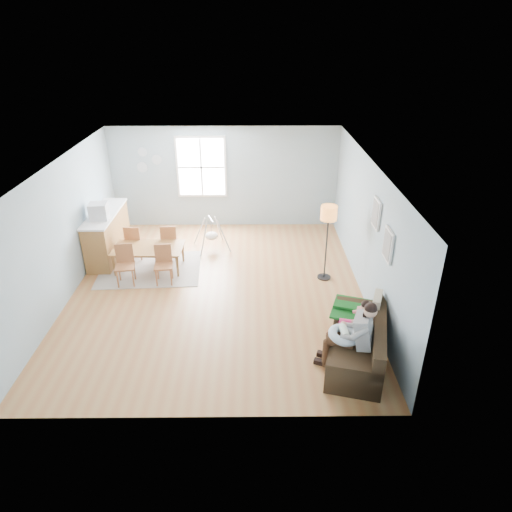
{
  "coord_description": "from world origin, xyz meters",
  "views": [
    {
      "loc": [
        0.73,
        -8.25,
        4.99
      ],
      "look_at": [
        0.8,
        -0.41,
        1.0
      ],
      "focal_mm": 32.0,
      "sensor_mm": 36.0,
      "label": 1
    }
  ],
  "objects_px": {
    "baby_swing": "(212,235)",
    "floor_lamp": "(328,219)",
    "chair_sw": "(125,262)",
    "chair_ne": "(169,240)",
    "father": "(354,333)",
    "counter": "(107,234)",
    "sofa": "(360,344)",
    "dining_table": "(149,259)",
    "chair_se": "(163,262)",
    "monitor": "(98,211)",
    "chair_nw": "(134,240)",
    "toddler": "(359,317)",
    "storage_cube": "(349,341)"
  },
  "relations": [
    {
      "from": "counter",
      "to": "monitor",
      "type": "xyz_separation_m",
      "value": [
        0.02,
        -0.38,
        0.73
      ]
    },
    {
      "from": "chair_se",
      "to": "monitor",
      "type": "xyz_separation_m",
      "value": [
        -1.52,
        0.86,
        0.82
      ]
    },
    {
      "from": "chair_se",
      "to": "chair_nw",
      "type": "xyz_separation_m",
      "value": [
        -0.87,
        1.06,
        0.01
      ]
    },
    {
      "from": "toddler",
      "to": "chair_ne",
      "type": "xyz_separation_m",
      "value": [
        -3.71,
        3.49,
        -0.2
      ]
    },
    {
      "from": "floor_lamp",
      "to": "chair_nw",
      "type": "xyz_separation_m",
      "value": [
        -4.35,
        0.95,
        -0.91
      ]
    },
    {
      "from": "storage_cube",
      "to": "chair_se",
      "type": "distance_m",
      "value": 4.31
    },
    {
      "from": "father",
      "to": "toddler",
      "type": "bearing_deg",
      "value": 68.95
    },
    {
      "from": "sofa",
      "to": "dining_table",
      "type": "xyz_separation_m",
      "value": [
        -4.11,
        3.12,
        -0.01
      ]
    },
    {
      "from": "chair_sw",
      "to": "father",
      "type": "bearing_deg",
      "value": -32.98
    },
    {
      "from": "chair_ne",
      "to": "baby_swing",
      "type": "xyz_separation_m",
      "value": [
        0.95,
        0.51,
        -0.12
      ]
    },
    {
      "from": "chair_nw",
      "to": "father",
      "type": "bearing_deg",
      "value": -41.74
    },
    {
      "from": "counter",
      "to": "floor_lamp",
      "type": "bearing_deg",
      "value": -12.74
    },
    {
      "from": "chair_se",
      "to": "chair_ne",
      "type": "height_order",
      "value": "chair_ne"
    },
    {
      "from": "chair_sw",
      "to": "chair_se",
      "type": "relative_size",
      "value": 1.04
    },
    {
      "from": "sofa",
      "to": "father",
      "type": "height_order",
      "value": "father"
    },
    {
      "from": "chair_sw",
      "to": "counter",
      "type": "xyz_separation_m",
      "value": [
        -0.72,
        1.28,
        0.07
      ]
    },
    {
      "from": "toddler",
      "to": "chair_se",
      "type": "relative_size",
      "value": 0.96
    },
    {
      "from": "floor_lamp",
      "to": "storage_cube",
      "type": "xyz_separation_m",
      "value": [
        0.05,
        -2.57,
        -1.16
      ]
    },
    {
      "from": "chair_ne",
      "to": "monitor",
      "type": "bearing_deg",
      "value": -170.65
    },
    {
      "from": "father",
      "to": "monitor",
      "type": "xyz_separation_m",
      "value": [
        -5.0,
        3.69,
        0.61
      ]
    },
    {
      "from": "baby_swing",
      "to": "floor_lamp",
      "type": "bearing_deg",
      "value": -30.25
    },
    {
      "from": "sofa",
      "to": "monitor",
      "type": "bearing_deg",
      "value": 146.37
    },
    {
      "from": "sofa",
      "to": "toddler",
      "type": "relative_size",
      "value": 2.62
    },
    {
      "from": "dining_table",
      "to": "counter",
      "type": "xyz_separation_m",
      "value": [
        -1.1,
        0.71,
        0.29
      ]
    },
    {
      "from": "chair_se",
      "to": "counter",
      "type": "bearing_deg",
      "value": 140.94
    },
    {
      "from": "father",
      "to": "counter",
      "type": "height_order",
      "value": "father"
    },
    {
      "from": "storage_cube",
      "to": "chair_nw",
      "type": "bearing_deg",
      "value": 141.37
    },
    {
      "from": "monitor",
      "to": "baby_swing",
      "type": "relative_size",
      "value": 0.43
    },
    {
      "from": "toddler",
      "to": "chair_sw",
      "type": "bearing_deg",
      "value": 152.24
    },
    {
      "from": "chair_nw",
      "to": "chair_ne",
      "type": "height_order",
      "value": "chair_nw"
    },
    {
      "from": "toddler",
      "to": "chair_nw",
      "type": "relative_size",
      "value": 0.94
    },
    {
      "from": "floor_lamp",
      "to": "monitor",
      "type": "bearing_deg",
      "value": 171.4
    },
    {
      "from": "floor_lamp",
      "to": "chair_sw",
      "type": "relative_size",
      "value": 1.93
    },
    {
      "from": "counter",
      "to": "baby_swing",
      "type": "relative_size",
      "value": 2.01
    },
    {
      "from": "sofa",
      "to": "counter",
      "type": "distance_m",
      "value": 6.47
    },
    {
      "from": "chair_sw",
      "to": "chair_ne",
      "type": "xyz_separation_m",
      "value": [
        0.75,
        1.15,
        -0.01
      ]
    },
    {
      "from": "chair_nw",
      "to": "chair_ne",
      "type": "relative_size",
      "value": 1.0
    },
    {
      "from": "storage_cube",
      "to": "chair_sw",
      "type": "distance_m",
      "value": 4.97
    },
    {
      "from": "sofa",
      "to": "chair_se",
      "type": "height_order",
      "value": "chair_se"
    },
    {
      "from": "floor_lamp",
      "to": "counter",
      "type": "xyz_separation_m",
      "value": [
        -5.01,
        1.13,
        -0.83
      ]
    },
    {
      "from": "sofa",
      "to": "floor_lamp",
      "type": "height_order",
      "value": "floor_lamp"
    },
    {
      "from": "floor_lamp",
      "to": "baby_swing",
      "type": "relative_size",
      "value": 1.7
    },
    {
      "from": "father",
      "to": "counter",
      "type": "xyz_separation_m",
      "value": [
        -5.01,
        4.07,
        -0.12
      ]
    },
    {
      "from": "chair_sw",
      "to": "toddler",
      "type": "bearing_deg",
      "value": -27.76
    },
    {
      "from": "father",
      "to": "counter",
      "type": "relative_size",
      "value": 0.65
    },
    {
      "from": "chair_sw",
      "to": "chair_ne",
      "type": "distance_m",
      "value": 1.37
    },
    {
      "from": "storage_cube",
      "to": "baby_swing",
      "type": "height_order",
      "value": "baby_swing"
    },
    {
      "from": "chair_ne",
      "to": "dining_table",
      "type": "bearing_deg",
      "value": -123.14
    },
    {
      "from": "counter",
      "to": "baby_swing",
      "type": "xyz_separation_m",
      "value": [
        2.43,
        0.37,
        -0.2
      ]
    },
    {
      "from": "chair_sw",
      "to": "baby_swing",
      "type": "height_order",
      "value": "chair_sw"
    }
  ]
}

